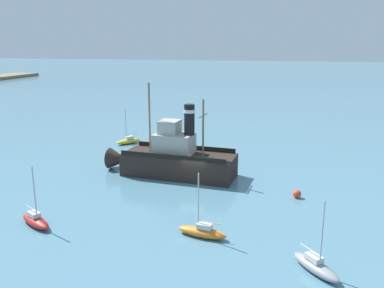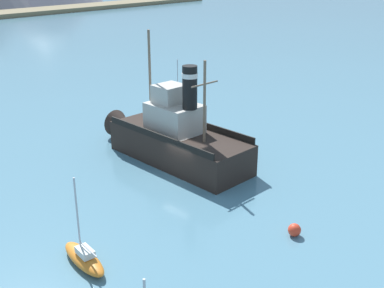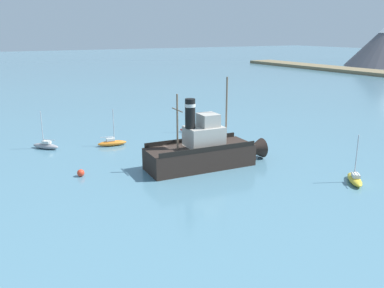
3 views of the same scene
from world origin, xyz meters
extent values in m
plane|color=teal|center=(0.00, 0.00, 0.00)|extent=(600.00, 600.00, 0.00)
cube|color=#2D231E|center=(1.88, 2.21, 1.20)|extent=(5.13, 12.25, 2.40)
cone|color=#2D231E|center=(2.32, 9.40, 1.20)|extent=(2.50, 2.54, 2.35)
cube|color=#B2ADA3|center=(1.91, 2.71, 3.50)|extent=(3.24, 4.18, 2.20)
cube|color=#B2ADA3|center=(1.94, 3.21, 5.30)|extent=(2.32, 2.13, 1.40)
cylinder|color=black|center=(1.80, 1.02, 6.20)|extent=(1.10, 1.10, 3.20)
cylinder|color=silver|center=(1.80, 1.02, 7.10)|extent=(1.16, 1.16, 0.35)
cylinder|color=#75604C|center=(2.08, 5.51, 6.15)|extent=(0.20, 0.20, 7.50)
cylinder|color=#75604C|center=(1.71, -0.48, 5.40)|extent=(0.20, 0.20, 6.00)
cylinder|color=#75604C|center=(1.71, -0.48, 6.72)|extent=(2.60, 0.28, 0.12)
cube|color=black|center=(-0.28, 2.35, 2.65)|extent=(0.82, 11.39, 0.50)
cube|color=black|center=(4.03, 2.08, 2.65)|extent=(0.82, 11.39, 0.50)
ellipsoid|color=gray|center=(-14.28, -11.47, 0.35)|extent=(3.58, 3.33, 0.70)
cube|color=silver|center=(-14.13, -11.33, 0.88)|extent=(1.25, 1.21, 0.36)
cylinder|color=#B7B7BC|center=(-14.51, -11.66, 2.80)|extent=(0.10, 0.10, 4.20)
cylinder|color=#B7B7BC|center=(-13.83, -11.07, 1.25)|extent=(1.41, 1.25, 0.08)
ellipsoid|color=gold|center=(13.77, 13.24, 0.35)|extent=(3.70, 3.15, 0.70)
cube|color=silver|center=(13.93, 13.12, 0.88)|extent=(1.26, 1.17, 0.36)
cylinder|color=#B7B7BC|center=(13.52, 13.42, 2.80)|extent=(0.10, 0.10, 4.20)
cylinder|color=#B7B7BC|center=(14.25, 12.88, 1.25)|extent=(1.49, 1.14, 0.08)
ellipsoid|color=#B22823|center=(-12.86, 9.58, 0.35)|extent=(2.84, 3.85, 0.70)
cube|color=silver|center=(-12.76, 9.75, 0.88)|extent=(1.10, 1.27, 0.36)
cylinder|color=#B7B7BC|center=(-13.01, 9.32, 2.80)|extent=(0.10, 0.10, 4.20)
cylinder|color=#B7B7BC|center=(-12.56, 10.10, 1.25)|extent=(0.96, 1.60, 0.08)
ellipsoid|color=orange|center=(-11.41, -3.49, 0.35)|extent=(1.69, 3.93, 0.70)
cube|color=silver|center=(-11.45, -3.69, 0.88)|extent=(0.81, 1.19, 0.36)
cylinder|color=#B7B7BC|center=(-11.37, -3.20, 2.80)|extent=(0.10, 0.10, 4.20)
cylinder|color=#B7B7BC|center=(-11.51, -4.09, 1.25)|extent=(0.37, 1.79, 0.08)
sphere|color=red|center=(-1.63, -10.20, 0.38)|extent=(0.76, 0.76, 0.76)
camera|label=1|loc=(-38.21, -9.75, 13.90)|focal=38.00mm
camera|label=2|loc=(-23.42, -21.83, 14.97)|focal=45.00mm
camera|label=3|loc=(39.08, -19.71, 14.69)|focal=38.00mm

